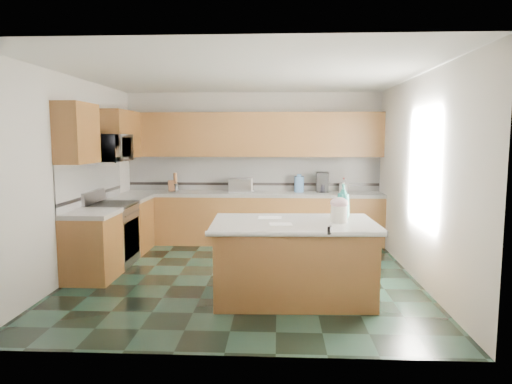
{
  "coord_description": "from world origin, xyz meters",
  "views": [
    {
      "loc": [
        0.46,
        -6.04,
        1.88
      ],
      "look_at": [
        0.15,
        0.35,
        1.12
      ],
      "focal_mm": 32.0,
      "sensor_mm": 36.0,
      "label": 1
    }
  ],
  "objects_px": {
    "treat_jar": "(339,214)",
    "toaster_oven": "(240,185)",
    "coffee_maker": "(322,182)",
    "soap_bottle_island": "(343,201)",
    "knife_block": "(171,186)",
    "island_base": "(293,263)",
    "island_top": "(294,224)"
  },
  "relations": [
    {
      "from": "toaster_oven",
      "to": "island_top",
      "type": "bearing_deg",
      "value": -73.68
    },
    {
      "from": "toaster_oven",
      "to": "island_base",
      "type": "bearing_deg",
      "value": -73.68
    },
    {
      "from": "island_top",
      "to": "soap_bottle_island",
      "type": "distance_m",
      "value": 0.69
    },
    {
      "from": "island_base",
      "to": "knife_block",
      "type": "relative_size",
      "value": 9.01
    },
    {
      "from": "knife_block",
      "to": "toaster_oven",
      "type": "bearing_deg",
      "value": -17.92
    },
    {
      "from": "treat_jar",
      "to": "knife_block",
      "type": "distance_m",
      "value": 3.92
    },
    {
      "from": "island_top",
      "to": "coffee_maker",
      "type": "bearing_deg",
      "value": 76.3
    },
    {
      "from": "island_top",
      "to": "treat_jar",
      "type": "bearing_deg",
      "value": -6.06
    },
    {
      "from": "coffee_maker",
      "to": "soap_bottle_island",
      "type": "bearing_deg",
      "value": -87.74
    },
    {
      "from": "island_top",
      "to": "treat_jar",
      "type": "xyz_separation_m",
      "value": [
        0.51,
        -0.04,
        0.13
      ]
    },
    {
      "from": "toaster_oven",
      "to": "soap_bottle_island",
      "type": "bearing_deg",
      "value": -61.33
    },
    {
      "from": "coffee_maker",
      "to": "knife_block",
      "type": "bearing_deg",
      "value": -176.99
    },
    {
      "from": "island_top",
      "to": "toaster_oven",
      "type": "relative_size",
      "value": 4.69
    },
    {
      "from": "treat_jar",
      "to": "toaster_oven",
      "type": "relative_size",
      "value": 0.48
    },
    {
      "from": "island_base",
      "to": "coffee_maker",
      "type": "xyz_separation_m",
      "value": [
        0.6,
        2.91,
        0.67
      ]
    },
    {
      "from": "soap_bottle_island",
      "to": "island_top",
      "type": "bearing_deg",
      "value": -147.34
    },
    {
      "from": "island_top",
      "to": "island_base",
      "type": "bearing_deg",
      "value": 0.0
    },
    {
      "from": "island_top",
      "to": "treat_jar",
      "type": "relative_size",
      "value": 9.68
    },
    {
      "from": "treat_jar",
      "to": "toaster_oven",
      "type": "xyz_separation_m",
      "value": [
        -1.37,
        2.92,
        0.02
      ]
    },
    {
      "from": "island_top",
      "to": "toaster_oven",
      "type": "distance_m",
      "value": 3.01
    },
    {
      "from": "treat_jar",
      "to": "toaster_oven",
      "type": "height_order",
      "value": "toaster_oven"
    },
    {
      "from": "soap_bottle_island",
      "to": "coffee_maker",
      "type": "relative_size",
      "value": 1.16
    },
    {
      "from": "island_base",
      "to": "knife_block",
      "type": "bearing_deg",
      "value": 124.2
    },
    {
      "from": "island_base",
      "to": "island_top",
      "type": "xyz_separation_m",
      "value": [
        0.0,
        0.0,
        0.46
      ]
    },
    {
      "from": "island_top",
      "to": "soap_bottle_island",
      "type": "height_order",
      "value": "soap_bottle_island"
    },
    {
      "from": "treat_jar",
      "to": "island_base",
      "type": "bearing_deg",
      "value": 171.75
    },
    {
      "from": "soap_bottle_island",
      "to": "knife_block",
      "type": "xyz_separation_m",
      "value": [
        -2.71,
        2.63,
        -0.11
      ]
    },
    {
      "from": "toaster_oven",
      "to": "coffee_maker",
      "type": "height_order",
      "value": "coffee_maker"
    },
    {
      "from": "knife_block",
      "to": "coffee_maker",
      "type": "distance_m",
      "value": 2.71
    },
    {
      "from": "island_base",
      "to": "coffee_maker",
      "type": "bearing_deg",
      "value": 76.3
    },
    {
      "from": "treat_jar",
      "to": "knife_block",
      "type": "relative_size",
      "value": 0.98
    },
    {
      "from": "treat_jar",
      "to": "knife_block",
      "type": "bearing_deg",
      "value": 127.74
    }
  ]
}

